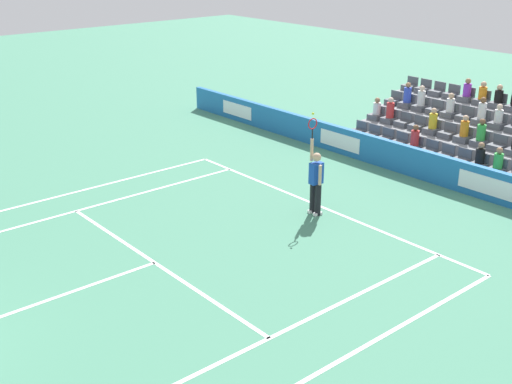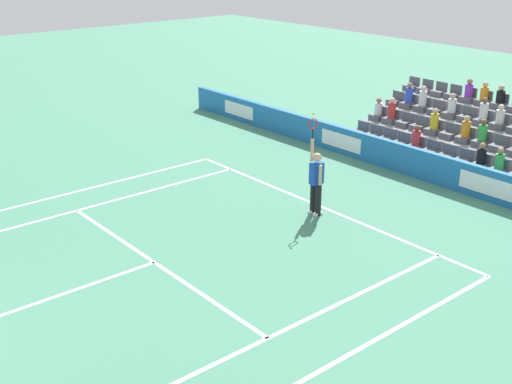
{
  "view_description": "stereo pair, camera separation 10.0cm",
  "coord_description": "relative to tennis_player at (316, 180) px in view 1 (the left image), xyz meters",
  "views": [
    {
      "loc": [
        -12.16,
        0.76,
        7.25
      ],
      "look_at": [
        -0.18,
        -9.4,
        1.1
      ],
      "focal_mm": 46.18,
      "sensor_mm": 36.0,
      "label": 1
    },
    {
      "loc": [
        -12.23,
        0.69,
        7.25
      ],
      "look_at": [
        -0.18,
        -9.4,
        1.1
      ],
      "focal_mm": 46.18,
      "sensor_mm": 36.0,
      "label": 2
    }
  ],
  "objects": [
    {
      "name": "line_centre_service",
      "position": [
        0.36,
        8.2,
        -0.99
      ],
      "size": [
        0.1,
        6.4,
        0.01
      ],
      "primitive_type": "cube",
      "color": "white",
      "rests_on": "ground"
    },
    {
      "name": "line_baseline",
      "position": [
        0.36,
        -0.49,
        -0.99
      ],
      "size": [
        10.97,
        0.1,
        0.01
      ],
      "primitive_type": "cube",
      "color": "white",
      "rests_on": "ground"
    },
    {
      "name": "tennis_player",
      "position": [
        0.0,
        0.0,
        0.0
      ],
      "size": [
        0.52,
        0.38,
        2.85
      ],
      "color": "black",
      "rests_on": "ground"
    },
    {
      "name": "sponsor_barrier",
      "position": [
        0.36,
        -4.59,
        -0.52
      ],
      "size": [
        23.14,
        0.22,
        0.95
      ],
      "color": "#1E66AD",
      "rests_on": "ground"
    },
    {
      "name": "line_centre_mark",
      "position": [
        0.36,
        -0.39,
        -0.99
      ],
      "size": [
        0.1,
        0.2,
        0.01
      ],
      "primitive_type": "cube",
      "color": "white",
      "rests_on": "ground"
    },
    {
      "name": "line_doubles_sideline_left",
      "position": [
        5.84,
        5.45,
        -0.99
      ],
      "size": [
        0.1,
        11.89,
        0.01
      ],
      "primitive_type": "cube",
      "color": "white",
      "rests_on": "ground"
    },
    {
      "name": "line_singles_sideline_left",
      "position": [
        4.47,
        5.45,
        -0.99
      ],
      "size": [
        0.1,
        11.89,
        0.01
      ],
      "primitive_type": "cube",
      "color": "white",
      "rests_on": "ground"
    },
    {
      "name": "line_doubles_sideline_right",
      "position": [
        -5.13,
        5.45,
        -0.99
      ],
      "size": [
        0.1,
        11.89,
        0.01
      ],
      "primitive_type": "cube",
      "color": "white",
      "rests_on": "ground"
    },
    {
      "name": "line_singles_sideline_right",
      "position": [
        -3.76,
        5.45,
        -0.99
      ],
      "size": [
        0.1,
        11.89,
        0.01
      ],
      "primitive_type": "cube",
      "color": "white",
      "rests_on": "ground"
    },
    {
      "name": "line_service",
      "position": [
        0.36,
        5.0,
        -0.99
      ],
      "size": [
        8.23,
        0.1,
        0.01
      ],
      "primitive_type": "cube",
      "color": "white",
      "rests_on": "ground"
    },
    {
      "name": "stadium_stand",
      "position": [
        0.34,
        -7.52,
        -0.29
      ],
      "size": [
        6.82,
        3.8,
        2.62
      ],
      "color": "gray",
      "rests_on": "ground"
    }
  ]
}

